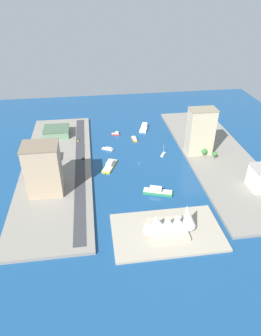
{
  "coord_description": "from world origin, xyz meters",
  "views": [
    {
      "loc": [
        46.85,
        266.26,
        166.47
      ],
      "look_at": [
        12.09,
        18.61,
        5.42
      ],
      "focal_mm": 31.73,
      "sensor_mm": 36.0,
      "label": 1
    }
  ],
  "objects_px": {
    "yacht_sleek_gray": "(108,149)",
    "apartment_midrise_tan": "(43,169)",
    "office_block_beige": "(200,131)",
    "traffic_light_waterfront": "(85,146)",
    "ferry_white_commuter": "(144,127)",
    "suv_black": "(83,158)",
    "water_taxi_orange": "(134,139)",
    "ferry_green_doubledeck": "(157,191)",
    "tugboat_red": "(116,134)",
    "carpark_squat_concrete": "(38,158)",
    "sailboat_small_white": "(163,154)",
    "taxi_yellow_cab": "(78,140)",
    "ferry_yellow_fast": "(110,165)",
    "opera_landmark": "(170,223)",
    "terminal_long_green": "(57,132)"
  },
  "relations": [
    {
      "from": "yacht_sleek_gray",
      "to": "apartment_midrise_tan",
      "type": "bearing_deg",
      "value": 50.87
    },
    {
      "from": "office_block_beige",
      "to": "traffic_light_waterfront",
      "type": "xyz_separation_m",
      "value": [
        123.56,
        -23.16,
        -20.93
      ]
    },
    {
      "from": "ferry_white_commuter",
      "to": "suv_black",
      "type": "bearing_deg",
      "value": 41.57
    },
    {
      "from": "water_taxi_orange",
      "to": "ferry_green_doubledeck",
      "type": "distance_m",
      "value": 107.92
    },
    {
      "from": "ferry_white_commuter",
      "to": "tugboat_red",
      "type": "bearing_deg",
      "value": 17.0
    },
    {
      "from": "yacht_sleek_gray",
      "to": "carpark_squat_concrete",
      "type": "distance_m",
      "value": 77.48
    },
    {
      "from": "water_taxi_orange",
      "to": "sailboat_small_white",
      "type": "relative_size",
      "value": 1.21
    },
    {
      "from": "ferry_white_commuter",
      "to": "traffic_light_waterfront",
      "type": "bearing_deg",
      "value": 33.1
    },
    {
      "from": "carpark_squat_concrete",
      "to": "taxi_yellow_cab",
      "type": "bearing_deg",
      "value": -132.96
    },
    {
      "from": "water_taxi_orange",
      "to": "apartment_midrise_tan",
      "type": "xyz_separation_m",
      "value": [
        94.06,
        94.38,
        24.98
      ]
    },
    {
      "from": "yacht_sleek_gray",
      "to": "taxi_yellow_cab",
      "type": "height_order",
      "value": "taxi_yellow_cab"
    },
    {
      "from": "office_block_beige",
      "to": "suv_black",
      "type": "distance_m",
      "value": 128.92
    },
    {
      "from": "ferry_yellow_fast",
      "to": "taxi_yellow_cab",
      "type": "height_order",
      "value": "ferry_yellow_fast"
    },
    {
      "from": "water_taxi_orange",
      "to": "yacht_sleek_gray",
      "type": "distance_m",
      "value": 39.21
    },
    {
      "from": "tugboat_red",
      "to": "opera_landmark",
      "type": "distance_m",
      "value": 176.78
    },
    {
      "from": "ferry_yellow_fast",
      "to": "yacht_sleek_gray",
      "type": "relative_size",
      "value": 1.92
    },
    {
      "from": "apartment_midrise_tan",
      "to": "terminal_long_green",
      "type": "bearing_deg",
      "value": -90.55
    },
    {
      "from": "tugboat_red",
      "to": "ferry_white_commuter",
      "type": "distance_m",
      "value": 39.98
    },
    {
      "from": "traffic_light_waterfront",
      "to": "office_block_beige",
      "type": "bearing_deg",
      "value": 169.38
    },
    {
      "from": "sailboat_small_white",
      "to": "suv_black",
      "type": "bearing_deg",
      "value": 0.77
    },
    {
      "from": "ferry_green_doubledeck",
      "to": "traffic_light_waterfront",
      "type": "height_order",
      "value": "traffic_light_waterfront"
    },
    {
      "from": "opera_landmark",
      "to": "carpark_squat_concrete",
      "type": "bearing_deg",
      "value": -46.24
    },
    {
      "from": "sailboat_small_white",
      "to": "opera_landmark",
      "type": "bearing_deg",
      "value": 78.81
    },
    {
      "from": "office_block_beige",
      "to": "carpark_squat_concrete",
      "type": "relative_size",
      "value": 1.59
    },
    {
      "from": "yacht_sleek_gray",
      "to": "carpark_squat_concrete",
      "type": "bearing_deg",
      "value": 16.73
    },
    {
      "from": "ferry_yellow_fast",
      "to": "carpark_squat_concrete",
      "type": "relative_size",
      "value": 0.86
    },
    {
      "from": "apartment_midrise_tan",
      "to": "traffic_light_waterfront",
      "type": "bearing_deg",
      "value": -115.49
    },
    {
      "from": "ferry_green_doubledeck",
      "to": "terminal_long_green",
      "type": "height_order",
      "value": "terminal_long_green"
    },
    {
      "from": "carpark_squat_concrete",
      "to": "suv_black",
      "type": "relative_size",
      "value": 7.22
    },
    {
      "from": "apartment_midrise_tan",
      "to": "water_taxi_orange",
      "type": "bearing_deg",
      "value": -134.9
    },
    {
      "from": "water_taxi_orange",
      "to": "office_block_beige",
      "type": "bearing_deg",
      "value": 145.55
    },
    {
      "from": "traffic_light_waterfront",
      "to": "carpark_squat_concrete",
      "type": "bearing_deg",
      "value": 23.73
    },
    {
      "from": "ferry_green_doubledeck",
      "to": "taxi_yellow_cab",
      "type": "xyz_separation_m",
      "value": [
        72.08,
        -108.82,
        1.54
      ]
    },
    {
      "from": "ferry_yellow_fast",
      "to": "tugboat_red",
      "type": "relative_size",
      "value": 2.48
    },
    {
      "from": "suv_black",
      "to": "ferry_white_commuter",
      "type": "bearing_deg",
      "value": -138.43
    },
    {
      "from": "sailboat_small_white",
      "to": "apartment_midrise_tan",
      "type": "height_order",
      "value": "apartment_midrise_tan"
    },
    {
      "from": "carpark_squat_concrete",
      "to": "office_block_beige",
      "type": "bearing_deg",
      "value": 179.37
    },
    {
      "from": "ferry_white_commuter",
      "to": "apartment_midrise_tan",
      "type": "bearing_deg",
      "value": 47.89
    },
    {
      "from": "tugboat_red",
      "to": "suv_black",
      "type": "bearing_deg",
      "value": 54.99
    },
    {
      "from": "apartment_midrise_tan",
      "to": "taxi_yellow_cab",
      "type": "bearing_deg",
      "value": -105.77
    },
    {
      "from": "ferry_yellow_fast",
      "to": "carpark_squat_concrete",
      "type": "bearing_deg",
      "value": -11.37
    },
    {
      "from": "ferry_yellow_fast",
      "to": "tugboat_red",
      "type": "height_order",
      "value": "ferry_yellow_fast"
    },
    {
      "from": "ferry_green_doubledeck",
      "to": "taxi_yellow_cab",
      "type": "bearing_deg",
      "value": -56.48
    },
    {
      "from": "ferry_yellow_fast",
      "to": "taxi_yellow_cab",
      "type": "relative_size",
      "value": 5.64
    },
    {
      "from": "ferry_white_commuter",
      "to": "terminal_long_green",
      "type": "distance_m",
      "value": 110.66
    },
    {
      "from": "yacht_sleek_gray",
      "to": "opera_landmark",
      "type": "relative_size",
      "value": 0.33
    },
    {
      "from": "carpark_squat_concrete",
      "to": "opera_landmark",
      "type": "height_order",
      "value": "opera_landmark"
    },
    {
      "from": "tugboat_red",
      "to": "office_block_beige",
      "type": "xyz_separation_m",
      "value": [
        -85.49,
        61.22,
        26.7
      ]
    },
    {
      "from": "tugboat_red",
      "to": "terminal_long_green",
      "type": "relative_size",
      "value": 0.36
    },
    {
      "from": "traffic_light_waterfront",
      "to": "taxi_yellow_cab",
      "type": "bearing_deg",
      "value": -70.05
    }
  ]
}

